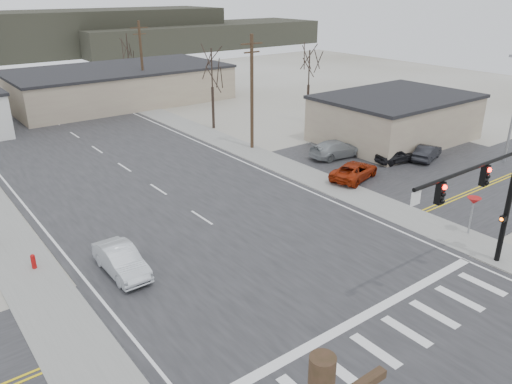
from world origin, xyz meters
The scene contains 24 objects.
ground centered at (0.00, 0.00, 0.00)m, with size 140.00×140.00×0.00m, color silver.
main_road centered at (0.00, 15.00, 0.02)m, with size 18.00×110.00×0.05m, color #232326.
cross_road centered at (0.00, 0.00, 0.02)m, with size 90.00×10.00×0.04m, color #232326.
parking_lot centered at (20.00, 6.00, 0.02)m, with size 18.00×20.00×0.03m, color #232326.
sidewalk_right centered at (10.60, 20.00, 0.03)m, with size 3.00×90.00×0.06m, color gray.
traffic_signal_mast centered at (7.89, -6.20, 4.67)m, with size 8.95×0.43×7.20m.
fire_hydrant centered at (-10.20, 8.00, 0.45)m, with size 0.24×0.24×0.87m.
yield_sign centered at (11.50, -3.50, 2.07)m, with size 0.80×0.80×2.35m.
building_right_far centered at (10.00, 44.00, 2.15)m, with size 26.30×14.30×4.30m.
building_lot centered at (24.00, 12.00, 2.16)m, with size 14.30×10.30×4.30m.
upole_right_a centered at (11.50, 18.00, 5.22)m, with size 2.20×0.30×10.00m.
upole_right_b centered at (11.50, 40.00, 5.22)m, with size 2.20×0.30×10.00m.
tree_right_mid centered at (12.50, 26.00, 5.93)m, with size 3.74×3.74×8.33m.
tree_right_far centered at (15.00, 52.00, 5.58)m, with size 3.52×3.52×7.84m.
tree_lot centered at (22.00, 22.00, 5.58)m, with size 3.52×3.52×7.84m.
hill_center centered at (15.00, 96.00, 4.50)m, with size 80.00×18.00×9.00m, color #333026.
hill_right centered at (50.00, 90.00, 2.75)m, with size 60.00×18.00×5.50m, color #333026.
sedan_crossing centered at (-6.71, 4.81, 0.76)m, with size 1.51×4.33×1.43m, color #B3B8BF.
car_far_a centered at (0.18, 45.92, 0.72)m, with size 1.89×4.65×1.35m, color black.
car_far_b centered at (0.37, 49.34, 0.81)m, with size 1.80×4.48×1.53m, color black.
car_parked_red centered at (12.88, 6.86, 0.69)m, with size 2.17×4.71×1.31m, color maroon.
car_parked_dark_a centered at (18.48, 7.37, 0.65)m, with size 1.44×3.59×1.22m, color black.
car_parked_dark_b centered at (21.28, 6.30, 0.68)m, with size 1.37×3.94×1.30m, color black.
car_parked_silver centered at (15.68, 11.39, 0.77)m, with size 2.06×5.07×1.47m, color gray.
Camera 1 is at (-14.65, -16.95, 13.67)m, focal length 35.00 mm.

